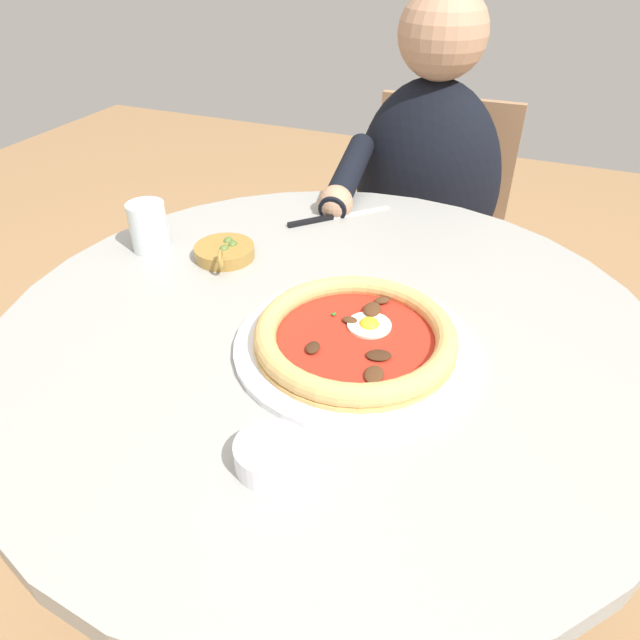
{
  "coord_description": "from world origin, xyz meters",
  "views": [
    {
      "loc": [
        -0.64,
        -0.26,
        1.22
      ],
      "look_at": [
        -0.02,
        0.0,
        0.75
      ],
      "focal_mm": 32.44,
      "sensor_mm": 36.0,
      "label": 1
    }
  ],
  "objects_px": {
    "steak_knife": "(325,219)",
    "dining_table": "(328,384)",
    "water_glass": "(149,230)",
    "diner_person": "(417,259)",
    "ramekin_capers": "(270,454)",
    "cafe_chair_diner": "(430,228)",
    "pizza_on_plate": "(355,338)",
    "olive_pan": "(225,251)"
  },
  "relations": [
    {
      "from": "steak_knife",
      "to": "dining_table",
      "type": "bearing_deg",
      "value": -156.59
    },
    {
      "from": "water_glass",
      "to": "diner_person",
      "type": "xyz_separation_m",
      "value": [
        0.58,
        -0.35,
        -0.28
      ]
    },
    {
      "from": "ramekin_capers",
      "to": "dining_table",
      "type": "bearing_deg",
      "value": 9.21
    },
    {
      "from": "steak_knife",
      "to": "diner_person",
      "type": "distance_m",
      "value": 0.44
    },
    {
      "from": "ramekin_capers",
      "to": "cafe_chair_diner",
      "type": "relative_size",
      "value": 0.09
    },
    {
      "from": "water_glass",
      "to": "steak_knife",
      "type": "relative_size",
      "value": 0.51
    },
    {
      "from": "water_glass",
      "to": "diner_person",
      "type": "bearing_deg",
      "value": -31.24
    },
    {
      "from": "water_glass",
      "to": "dining_table",
      "type": "bearing_deg",
      "value": -103.06
    },
    {
      "from": "steak_knife",
      "to": "diner_person",
      "type": "relative_size",
      "value": 0.15
    },
    {
      "from": "pizza_on_plate",
      "to": "diner_person",
      "type": "bearing_deg",
      "value": 6.46
    },
    {
      "from": "ramekin_capers",
      "to": "diner_person",
      "type": "xyz_separation_m",
      "value": [
        0.94,
        0.07,
        -0.26
      ]
    },
    {
      "from": "steak_knife",
      "to": "cafe_chair_diner",
      "type": "distance_m",
      "value": 0.55
    },
    {
      "from": "water_glass",
      "to": "steak_knife",
      "type": "bearing_deg",
      "value": -46.34
    },
    {
      "from": "steak_knife",
      "to": "diner_person",
      "type": "bearing_deg",
      "value": -17.82
    },
    {
      "from": "olive_pan",
      "to": "cafe_chair_diner",
      "type": "xyz_separation_m",
      "value": [
        0.7,
        -0.21,
        -0.23
      ]
    },
    {
      "from": "ramekin_capers",
      "to": "diner_person",
      "type": "distance_m",
      "value": 0.98
    },
    {
      "from": "diner_person",
      "to": "olive_pan",
      "type": "bearing_deg",
      "value": 158.91
    },
    {
      "from": "olive_pan",
      "to": "diner_person",
      "type": "height_order",
      "value": "diner_person"
    },
    {
      "from": "dining_table",
      "to": "olive_pan",
      "type": "relative_size",
      "value": 7.98
    },
    {
      "from": "ramekin_capers",
      "to": "cafe_chair_diner",
      "type": "bearing_deg",
      "value": 3.7
    },
    {
      "from": "steak_knife",
      "to": "cafe_chair_diner",
      "type": "xyz_separation_m",
      "value": [
        0.49,
        -0.11,
        -0.22
      ]
    },
    {
      "from": "pizza_on_plate",
      "to": "diner_person",
      "type": "height_order",
      "value": "diner_person"
    },
    {
      "from": "dining_table",
      "to": "ramekin_capers",
      "type": "distance_m",
      "value": 0.31
    },
    {
      "from": "pizza_on_plate",
      "to": "cafe_chair_diner",
      "type": "height_order",
      "value": "cafe_chair_diner"
    },
    {
      "from": "ramekin_capers",
      "to": "steak_knife",
      "type": "bearing_deg",
      "value": 17.1
    },
    {
      "from": "cafe_chair_diner",
      "to": "ramekin_capers",
      "type": "bearing_deg",
      "value": -176.3
    },
    {
      "from": "dining_table",
      "to": "steak_knife",
      "type": "xyz_separation_m",
      "value": [
        0.31,
        0.14,
        0.12
      ]
    },
    {
      "from": "steak_knife",
      "to": "cafe_chair_diner",
      "type": "relative_size",
      "value": 0.2
    },
    {
      "from": "dining_table",
      "to": "steak_knife",
      "type": "relative_size",
      "value": 5.82
    },
    {
      "from": "water_glass",
      "to": "olive_pan",
      "type": "xyz_separation_m",
      "value": [
        0.02,
        -0.14,
        -0.02
      ]
    },
    {
      "from": "olive_pan",
      "to": "steak_knife",
      "type": "bearing_deg",
      "value": -26.37
    },
    {
      "from": "pizza_on_plate",
      "to": "olive_pan",
      "type": "xyz_separation_m",
      "value": [
        0.15,
        0.3,
        -0.01
      ]
    },
    {
      "from": "steak_knife",
      "to": "ramekin_capers",
      "type": "bearing_deg",
      "value": -162.9
    },
    {
      "from": "water_glass",
      "to": "olive_pan",
      "type": "distance_m",
      "value": 0.14
    },
    {
      "from": "pizza_on_plate",
      "to": "water_glass",
      "type": "distance_m",
      "value": 0.45
    },
    {
      "from": "diner_person",
      "to": "pizza_on_plate",
      "type": "bearing_deg",
      "value": -173.54
    },
    {
      "from": "pizza_on_plate",
      "to": "cafe_chair_diner",
      "type": "relative_size",
      "value": 0.4
    },
    {
      "from": "dining_table",
      "to": "cafe_chair_diner",
      "type": "relative_size",
      "value": 1.17
    },
    {
      "from": "dining_table",
      "to": "ramekin_capers",
      "type": "bearing_deg",
      "value": -170.79
    },
    {
      "from": "ramekin_capers",
      "to": "olive_pan",
      "type": "relative_size",
      "value": 0.64
    },
    {
      "from": "water_glass",
      "to": "ramekin_capers",
      "type": "bearing_deg",
      "value": -130.53
    },
    {
      "from": "diner_person",
      "to": "cafe_chair_diner",
      "type": "bearing_deg",
      "value": 1.14
    }
  ]
}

